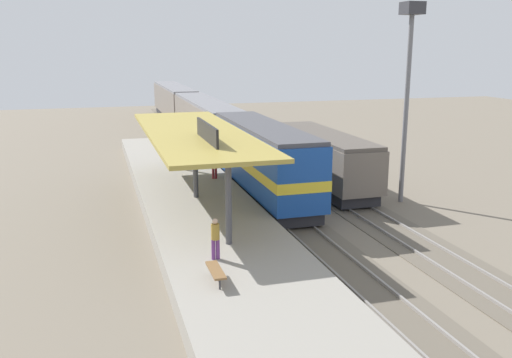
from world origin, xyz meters
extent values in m
plane|color=#706656|center=(2.00, 0.00, 0.00)|extent=(120.00, 120.00, 0.00)
cube|color=#5F5649|center=(0.00, 0.00, 0.02)|extent=(3.20, 110.00, 0.04)
cube|color=gray|center=(-0.72, 0.00, 0.08)|extent=(0.10, 110.00, 0.16)
cube|color=gray|center=(0.72, 0.00, 0.08)|extent=(0.10, 110.00, 0.16)
cube|color=#5F5649|center=(4.60, 0.00, 0.02)|extent=(3.20, 110.00, 0.04)
cube|color=gray|center=(3.88, 0.00, 0.08)|extent=(0.10, 110.00, 0.16)
cube|color=gray|center=(5.32, 0.00, 0.08)|extent=(0.10, 110.00, 0.16)
cube|color=gray|center=(-4.60, 0.00, 0.45)|extent=(6.00, 44.00, 0.90)
cylinder|color=#47474C|center=(-4.60, -8.00, 2.70)|extent=(0.28, 0.28, 3.60)
cylinder|color=#47474C|center=(-4.60, 0.00, 2.70)|extent=(0.28, 0.28, 3.60)
cylinder|color=#47474C|center=(-4.60, 8.00, 2.70)|extent=(0.28, 0.28, 3.60)
cube|color=#A38E3D|center=(-4.60, 0.00, 4.60)|extent=(5.20, 18.00, 0.20)
cube|color=black|center=(-4.60, -3.60, 5.15)|extent=(0.12, 4.80, 0.90)
cylinder|color=#333338|center=(-6.00, -12.45, 1.11)|extent=(0.07, 0.07, 0.42)
cylinder|color=#333338|center=(-6.00, -11.15, 1.11)|extent=(0.07, 0.07, 0.42)
cube|color=brown|center=(-6.00, -11.80, 1.36)|extent=(0.44, 1.70, 0.08)
cube|color=#28282D|center=(0.00, 2.08, 0.51)|extent=(2.60, 13.60, 0.70)
cube|color=#19479E|center=(0.00, 2.08, 2.61)|extent=(2.90, 14.40, 3.50)
cube|color=#47474C|center=(0.00, 2.08, 4.48)|extent=(2.78, 14.11, 0.24)
cube|color=yellow|center=(0.00, 2.08, 2.35)|extent=(2.93, 14.43, 0.56)
cube|color=#28282D|center=(0.00, 20.08, 0.51)|extent=(2.60, 19.20, 0.70)
cube|color=slate|center=(0.00, 20.08, 2.51)|extent=(2.90, 20.00, 3.30)
cube|color=slate|center=(0.00, 20.08, 4.28)|extent=(2.78, 19.60, 0.24)
cube|color=#28282D|center=(0.00, 40.88, 0.51)|extent=(2.60, 19.20, 0.70)
cube|color=slate|center=(0.00, 40.88, 2.51)|extent=(2.90, 20.00, 3.30)
cube|color=slate|center=(0.00, 40.88, 4.28)|extent=(2.78, 19.60, 0.24)
cube|color=#28282D|center=(4.60, 3.24, 0.51)|extent=(2.50, 11.20, 0.70)
cube|color=#6B6056|center=(4.60, 3.24, 2.16)|extent=(2.80, 12.00, 2.60)
cube|color=#554D45|center=(4.60, 3.24, 3.58)|extent=(2.69, 11.76, 0.24)
cylinder|color=slate|center=(7.80, -1.23, 5.50)|extent=(0.28, 0.28, 11.00)
cube|color=#333338|center=(7.80, -1.23, 11.35)|extent=(1.10, 1.10, 0.70)
cylinder|color=#663375|center=(-5.62, -9.60, 1.32)|extent=(0.16, 0.16, 0.84)
cylinder|color=#663375|center=(-5.44, -9.60, 1.32)|extent=(0.16, 0.16, 0.84)
cylinder|color=olive|center=(-5.53, -9.60, 2.06)|extent=(0.34, 0.34, 0.64)
sphere|color=tan|center=(-5.53, -9.60, 2.50)|extent=(0.23, 0.23, 0.23)
cylinder|color=maroon|center=(-2.72, 4.20, 1.32)|extent=(0.16, 0.16, 0.84)
cylinder|color=maroon|center=(-2.54, 4.20, 1.32)|extent=(0.16, 0.16, 0.84)
cylinder|color=navy|center=(-2.63, 4.20, 2.06)|extent=(0.34, 0.34, 0.64)
sphere|color=tan|center=(-2.63, 4.20, 2.50)|extent=(0.23, 0.23, 0.23)
camera|label=1|loc=(-9.85, -30.27, 9.25)|focal=39.06mm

